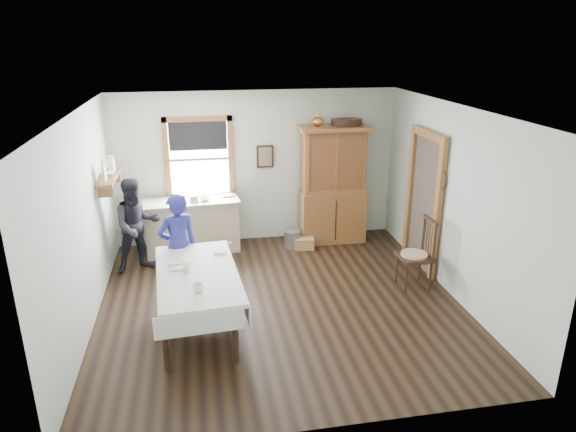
{
  "coord_description": "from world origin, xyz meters",
  "views": [
    {
      "loc": [
        -1.04,
        -6.35,
        3.6
      ],
      "look_at": [
        0.17,
        0.3,
        1.19
      ],
      "focal_mm": 32.0,
      "sensor_mm": 36.0,
      "label": 1
    }
  ],
  "objects_px": {
    "spindle_chair": "(415,253)",
    "pail": "(292,239)",
    "work_counter": "(192,226)",
    "china_hutch": "(333,185)",
    "dining_table": "(199,300)",
    "wicker_basket": "(304,243)",
    "figure_dark": "(137,229)",
    "woman_blue": "(179,250)"
  },
  "relations": [
    {
      "from": "work_counter",
      "to": "pail",
      "type": "bearing_deg",
      "value": -9.05
    },
    {
      "from": "spindle_chair",
      "to": "pail",
      "type": "distance_m",
      "value": 2.39
    },
    {
      "from": "work_counter",
      "to": "dining_table",
      "type": "relative_size",
      "value": 0.83
    },
    {
      "from": "work_counter",
      "to": "wicker_basket",
      "type": "xyz_separation_m",
      "value": [
        1.93,
        -0.25,
        -0.36
      ]
    },
    {
      "from": "pail",
      "to": "wicker_basket",
      "type": "bearing_deg",
      "value": -27.99
    },
    {
      "from": "pail",
      "to": "figure_dark",
      "type": "distance_m",
      "value": 2.68
    },
    {
      "from": "figure_dark",
      "to": "woman_blue",
      "type": "bearing_deg",
      "value": -76.35
    },
    {
      "from": "spindle_chair",
      "to": "pail",
      "type": "xyz_separation_m",
      "value": [
        -1.49,
        1.83,
        -0.39
      ]
    },
    {
      "from": "woman_blue",
      "to": "china_hutch",
      "type": "bearing_deg",
      "value": -170.17
    },
    {
      "from": "work_counter",
      "to": "spindle_chair",
      "type": "xyz_separation_m",
      "value": [
        3.23,
        -1.98,
        0.08
      ]
    },
    {
      "from": "work_counter",
      "to": "figure_dark",
      "type": "bearing_deg",
      "value": -147.91
    },
    {
      "from": "pail",
      "to": "wicker_basket",
      "type": "xyz_separation_m",
      "value": [
        0.19,
        -0.1,
        -0.06
      ]
    },
    {
      "from": "pail",
      "to": "figure_dark",
      "type": "xyz_separation_m",
      "value": [
        -2.58,
        -0.47,
        0.55
      ]
    },
    {
      "from": "woman_blue",
      "to": "figure_dark",
      "type": "height_order",
      "value": "woman_blue"
    },
    {
      "from": "china_hutch",
      "to": "dining_table",
      "type": "height_order",
      "value": "china_hutch"
    },
    {
      "from": "china_hutch",
      "to": "figure_dark",
      "type": "bearing_deg",
      "value": -167.69
    },
    {
      "from": "dining_table",
      "to": "pail",
      "type": "height_order",
      "value": "dining_table"
    },
    {
      "from": "work_counter",
      "to": "figure_dark",
      "type": "relative_size",
      "value": 1.15
    },
    {
      "from": "pail",
      "to": "wicker_basket",
      "type": "relative_size",
      "value": 0.92
    },
    {
      "from": "work_counter",
      "to": "china_hutch",
      "type": "height_order",
      "value": "china_hutch"
    },
    {
      "from": "work_counter",
      "to": "woman_blue",
      "type": "xyz_separation_m",
      "value": [
        -0.18,
        -1.64,
        0.26
      ]
    },
    {
      "from": "pail",
      "to": "dining_table",
      "type": "bearing_deg",
      "value": -124.96
    },
    {
      "from": "wicker_basket",
      "to": "spindle_chair",
      "type": "bearing_deg",
      "value": -53.0
    },
    {
      "from": "china_hutch",
      "to": "spindle_chair",
      "type": "xyz_separation_m",
      "value": [
        0.72,
        -2.04,
        -0.51
      ]
    },
    {
      "from": "work_counter",
      "to": "spindle_chair",
      "type": "relative_size",
      "value": 1.49
    },
    {
      "from": "wicker_basket",
      "to": "china_hutch",
      "type": "bearing_deg",
      "value": 28.29
    },
    {
      "from": "dining_table",
      "to": "woman_blue",
      "type": "xyz_separation_m",
      "value": [
        -0.25,
        0.89,
        0.33
      ]
    },
    {
      "from": "china_hutch",
      "to": "figure_dark",
      "type": "distance_m",
      "value": 3.44
    },
    {
      "from": "pail",
      "to": "china_hutch",
      "type": "bearing_deg",
      "value": 15.33
    },
    {
      "from": "spindle_chair",
      "to": "woman_blue",
      "type": "relative_size",
      "value": 0.76
    },
    {
      "from": "spindle_chair",
      "to": "pail",
      "type": "relative_size",
      "value": 3.49
    },
    {
      "from": "china_hutch",
      "to": "wicker_basket",
      "type": "xyz_separation_m",
      "value": [
        -0.58,
        -0.31,
        -0.95
      ]
    },
    {
      "from": "woman_blue",
      "to": "pail",
      "type": "bearing_deg",
      "value": -164.63
    },
    {
      "from": "spindle_chair",
      "to": "dining_table",
      "type": "bearing_deg",
      "value": -172.16
    },
    {
      "from": "work_counter",
      "to": "dining_table",
      "type": "height_order",
      "value": "work_counter"
    },
    {
      "from": "work_counter",
      "to": "china_hutch",
      "type": "distance_m",
      "value": 2.58
    },
    {
      "from": "work_counter",
      "to": "woman_blue",
      "type": "relative_size",
      "value": 1.13
    },
    {
      "from": "pail",
      "to": "woman_blue",
      "type": "relative_size",
      "value": 0.22
    },
    {
      "from": "dining_table",
      "to": "figure_dark",
      "type": "relative_size",
      "value": 1.39
    },
    {
      "from": "work_counter",
      "to": "wicker_basket",
      "type": "bearing_deg",
      "value": -11.55
    },
    {
      "from": "dining_table",
      "to": "figure_dark",
      "type": "distance_m",
      "value": 2.15
    },
    {
      "from": "dining_table",
      "to": "woman_blue",
      "type": "bearing_deg",
      "value": 105.73
    }
  ]
}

